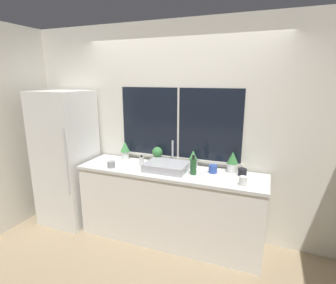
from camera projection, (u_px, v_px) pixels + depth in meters
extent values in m
plane|color=#937F60|center=(161.00, 251.00, 3.13)|extent=(14.00, 14.00, 0.00)
cube|color=silver|center=(179.00, 131.00, 3.38)|extent=(8.00, 0.06, 2.70)
cube|color=black|center=(178.00, 123.00, 3.32)|extent=(1.60, 0.01, 0.89)
cube|color=beige|center=(178.00, 123.00, 3.32)|extent=(0.02, 0.01, 0.89)
cube|color=beige|center=(178.00, 158.00, 3.43)|extent=(1.66, 0.04, 0.03)
cube|color=silver|center=(86.00, 115.00, 4.92)|extent=(0.06, 7.00, 2.70)
cube|color=white|center=(169.00, 207.00, 3.28)|extent=(2.26, 0.56, 0.90)
cube|color=silver|center=(169.00, 172.00, 3.17)|extent=(2.29, 0.58, 0.03)
cube|color=silver|center=(67.00, 158.00, 3.67)|extent=(0.67, 0.65, 1.86)
cylinder|color=silver|center=(66.00, 161.00, 3.23)|extent=(0.02, 0.02, 0.84)
cube|color=#ADADB2|center=(166.00, 166.00, 3.16)|extent=(0.50, 0.37, 0.09)
cylinder|color=#B7B7BC|center=(173.00, 164.00, 3.36)|extent=(0.04, 0.04, 0.03)
cylinder|color=#B7B7BC|center=(173.00, 152.00, 3.33)|extent=(0.02, 0.02, 0.29)
cylinder|color=white|center=(125.00, 155.00, 3.60)|extent=(0.10, 0.10, 0.11)
cone|color=#478E4C|center=(125.00, 146.00, 3.57)|extent=(0.13, 0.13, 0.14)
cylinder|color=white|center=(157.00, 160.00, 3.43)|extent=(0.12, 0.12, 0.08)
sphere|color=#387A3D|center=(157.00, 152.00, 3.41)|extent=(0.13, 0.13, 0.13)
cylinder|color=white|center=(193.00, 164.00, 3.26)|extent=(0.11, 0.11, 0.09)
cone|color=#478E4C|center=(193.00, 155.00, 3.23)|extent=(0.11, 0.11, 0.12)
cylinder|color=white|center=(232.00, 168.00, 3.09)|extent=(0.13, 0.13, 0.11)
cone|color=#387A3D|center=(233.00, 158.00, 3.06)|extent=(0.13, 0.13, 0.14)
cylinder|color=white|center=(142.00, 162.00, 3.31)|extent=(0.05, 0.05, 0.11)
cylinder|color=black|center=(141.00, 156.00, 3.30)|extent=(0.02, 0.02, 0.03)
cylinder|color=#235128|center=(193.00, 167.00, 3.02)|extent=(0.07, 0.07, 0.18)
cylinder|color=black|center=(194.00, 157.00, 2.99)|extent=(0.03, 0.03, 0.05)
cylinder|color=gray|center=(111.00, 164.00, 3.26)|extent=(0.09, 0.09, 0.08)
cylinder|color=black|center=(242.00, 172.00, 2.98)|extent=(0.10, 0.10, 0.08)
cylinder|color=#3351AD|center=(213.00, 169.00, 3.07)|extent=(0.10, 0.10, 0.09)
cylinder|color=white|center=(243.00, 181.00, 2.70)|extent=(0.08, 0.08, 0.10)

